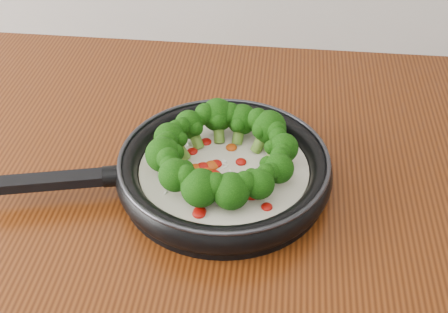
# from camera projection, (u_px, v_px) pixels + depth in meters

# --- Properties ---
(skillet) EXTENTS (0.49, 0.36, 0.09)m
(skillet) POSITION_uv_depth(u_px,v_px,m) (222.00, 166.00, 0.81)
(skillet) COLOR black
(skillet) RESTS_ON counter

